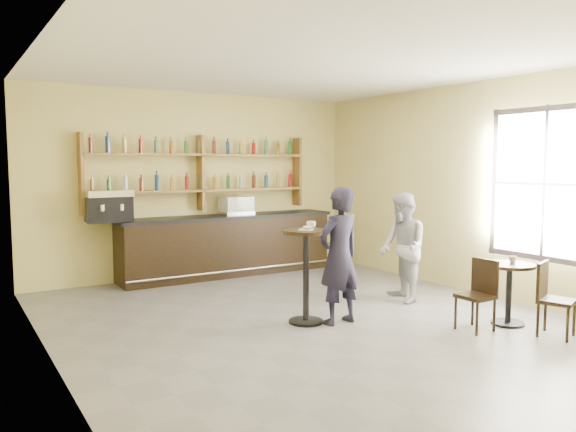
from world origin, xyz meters
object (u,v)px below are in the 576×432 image
bar_counter (228,245)px  cafe_table (509,294)px  chair_west (475,295)px  patron_second (403,247)px  man_main (339,256)px  pedestal_table (306,277)px  espresso_machine (109,206)px  pastry_case (236,206)px  chair_south (557,300)px

bar_counter → cafe_table: size_ratio=5.17×
chair_west → patron_second: (0.24, 1.50, 0.36)m
bar_counter → man_main: man_main is taller
cafe_table → patron_second: size_ratio=0.49×
pedestal_table → espresso_machine: bearing=116.0°
patron_second → cafe_table: bearing=30.8°
pastry_case → chair_west: pastry_case is taller
espresso_machine → bar_counter: bearing=5.1°
chair_south → pastry_case: bearing=86.6°
chair_west → chair_south: 0.88m
espresso_machine → pastry_case: (2.22, 0.00, -0.09)m
bar_counter → cafe_table: 4.87m
cafe_table → chair_west: 0.55m
man_main → pastry_case: bearing=-101.5°
man_main → chair_west: bearing=131.5°
espresso_machine → cafe_table: 5.94m
cafe_table → chair_south: 0.60m
espresso_machine → chair_south: 6.44m
espresso_machine → pastry_case: 2.22m
bar_counter → patron_second: size_ratio=2.51×
chair_west → pastry_case: bearing=-170.4°
man_main → chair_south: bearing=129.8°
cafe_table → chair_west: (-0.55, 0.05, 0.04)m
espresso_machine → patron_second: bearing=-37.3°
cafe_table → chair_south: chair_south is taller
bar_counter → espresso_machine: bearing=180.0°
chair_south → chair_west: bearing=113.5°
pastry_case → man_main: bearing=-93.0°
bar_counter → chair_west: bearing=-77.1°
pedestal_table → patron_second: 1.79m
patron_second → chair_west: bearing=10.3°
pedestal_table → man_main: (0.33, -0.24, 0.26)m
pastry_case → chair_west: size_ratio=0.64×
pastry_case → patron_second: (1.12, -3.06, -0.44)m
pedestal_table → cafe_table: 2.50m
man_main → espresso_machine: bearing=-67.4°
bar_counter → chair_south: (1.64, -5.20, -0.11)m
cafe_table → bar_counter: bearing=109.1°
bar_counter → chair_south: 5.46m
pastry_case → pedestal_table: 3.35m
man_main → pedestal_table: bearing=-42.0°
espresso_machine → pastry_case: size_ratio=1.28×
pedestal_table → man_main: bearing=-35.8°
pedestal_table → man_main: man_main is taller
pastry_case → pedestal_table: (-0.65, -3.23, -0.64)m
patron_second → man_main: bearing=-54.6°
espresso_machine → pedestal_table: 3.66m
chair_south → patron_second: (-0.36, 2.15, 0.36)m
bar_counter → man_main: size_ratio=2.32×
bar_counter → patron_second: bearing=-67.1°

